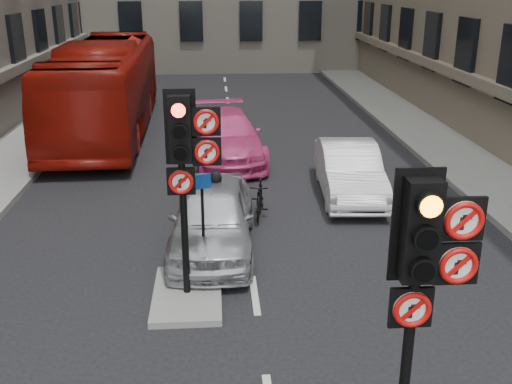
{
  "coord_description": "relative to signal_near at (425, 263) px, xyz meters",
  "views": [
    {
      "loc": [
        -0.65,
        -4.43,
        5.37
      ],
      "look_at": [
        -0.1,
        3.23,
        2.6
      ],
      "focal_mm": 42.0,
      "sensor_mm": 36.0,
      "label": 1
    }
  ],
  "objects": [
    {
      "name": "pavement_right",
      "position": [
        5.71,
        11.01,
        -2.5
      ],
      "size": [
        3.0,
        50.0,
        0.16
      ],
      "primitive_type": "cube",
      "color": "gray",
      "rests_on": "ground"
    },
    {
      "name": "centre_island",
      "position": [
        -2.69,
        4.01,
        -2.52
      ],
      "size": [
        1.2,
        2.0,
        0.12
      ],
      "primitive_type": "cube",
      "color": "gray",
      "rests_on": "ground"
    },
    {
      "name": "signal_near",
      "position": [
        0.0,
        0.0,
        0.0
      ],
      "size": [
        0.91,
        0.4,
        3.58
      ],
      "color": "black",
      "rests_on": "ground"
    },
    {
      "name": "signal_far",
      "position": [
        -2.6,
        4.0,
        0.12
      ],
      "size": [
        0.91,
        0.4,
        3.58
      ],
      "color": "black",
      "rests_on": "centre_island"
    },
    {
      "name": "car_silver",
      "position": [
        -2.22,
        6.01,
        -1.87
      ],
      "size": [
        1.92,
        4.27,
        1.42
      ],
      "primitive_type": "imported",
      "rotation": [
        0.0,
        0.0,
        -0.06
      ],
      "color": "#B3B6BC",
      "rests_on": "ground"
    },
    {
      "name": "car_white",
      "position": [
        1.3,
        9.03,
        -1.91
      ],
      "size": [
        1.72,
        4.2,
        1.35
      ],
      "primitive_type": "imported",
      "rotation": [
        0.0,
        0.0,
        -0.07
      ],
      "color": "silver",
      "rests_on": "ground"
    },
    {
      "name": "car_pink",
      "position": [
        -1.78,
        12.58,
        -1.85
      ],
      "size": [
        2.52,
        5.21,
        1.46
      ],
      "primitive_type": "imported",
      "rotation": [
        0.0,
        0.0,
        0.1
      ],
      "color": "#DB4087",
      "rests_on": "ground"
    },
    {
      "name": "bus_red",
      "position": [
        -5.99,
        16.4,
        -0.95
      ],
      "size": [
        3.01,
        11.8,
        3.27
      ],
      "primitive_type": "imported",
      "rotation": [
        0.0,
        0.0,
        0.02
      ],
      "color": "maroon",
      "rests_on": "ground"
    },
    {
      "name": "motorcycle",
      "position": [
        -1.11,
        7.74,
        -2.14
      ],
      "size": [
        0.62,
        1.52,
        0.88
      ],
      "primitive_type": "imported",
      "rotation": [
        0.0,
        0.0,
        -0.14
      ],
      "color": "black",
      "rests_on": "ground"
    },
    {
      "name": "motorcyclist",
      "position": [
        -2.15,
        6.55,
        -1.81
      ],
      "size": [
        0.59,
        0.42,
        1.54
      ],
      "primitive_type": "imported",
      "rotation": [
        0.0,
        0.0,
        3.23
      ],
      "color": "black",
      "rests_on": "ground"
    },
    {
      "name": "info_sign",
      "position": [
        -2.39,
        4.74,
        -1.21
      ],
      "size": [
        0.33,
        0.15,
        1.95
      ],
      "rotation": [
        0.0,
        0.0,
        0.31
      ],
      "color": "black",
      "rests_on": "centre_island"
    }
  ]
}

